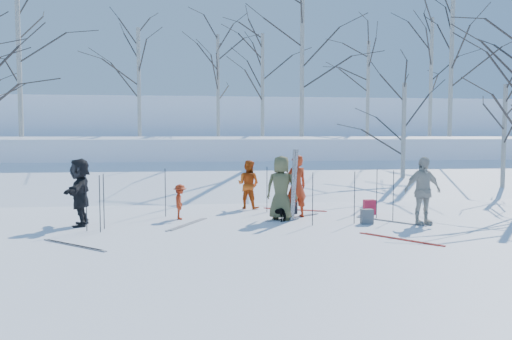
{
  "coord_description": "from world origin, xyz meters",
  "views": [
    {
      "loc": [
        -1.71,
        -12.25,
        2.27
      ],
      "look_at": [
        0.0,
        1.5,
        1.3
      ],
      "focal_mm": 35.0,
      "sensor_mm": 36.0,
      "label": 1
    }
  ],
  "objects": [
    {
      "name": "backpack_dark",
      "position": [
        1.07,
        1.86,
        0.2
      ],
      "size": [
        0.34,
        0.24,
        0.4
      ],
      "primitive_type": "cube",
      "color": "black",
      "rests_on": "ground"
    },
    {
      "name": "skier_olive_center",
      "position": [
        0.6,
        0.83,
        0.86
      ],
      "size": [
        0.99,
        0.85,
        1.72
      ],
      "primitive_type": "imported",
      "rotation": [
        0.0,
        0.0,
        2.71
      ],
      "color": "#4F4F2F",
      "rests_on": "ground"
    },
    {
      "name": "skier_grey_west",
      "position": [
        -4.55,
        0.59,
        0.85
      ],
      "size": [
        0.57,
        1.59,
        1.69
      ],
      "primitive_type": "imported",
      "rotation": [
        0.0,
        0.0,
        4.75
      ],
      "color": "black",
      "rests_on": "ground"
    },
    {
      "name": "snow_plateau",
      "position": [
        0.0,
        17.0,
        1.0
      ],
      "size": [
        70.0,
        18.0,
        2.2
      ],
      "primitive_type": "cube",
      "color": "white",
      "rests_on": "ground"
    },
    {
      "name": "ski_pair_a",
      "position": [
        3.39,
        0.19,
        0.01
      ],
      "size": [
        2.05,
        2.09,
        0.02
      ],
      "primitive_type": null,
      "rotation": [
        0.0,
        0.0,
        0.67
      ],
      "color": "silver",
      "rests_on": "ground"
    },
    {
      "name": "birch_plateau_c",
      "position": [
        1.69,
        12.44,
        4.74
      ],
      "size": [
        4.15,
        4.15,
        5.07
      ],
      "primitive_type": null,
      "color": "silver",
      "rests_on": "snow_plateau"
    },
    {
      "name": "backpack_grey",
      "position": [
        2.67,
        -0.06,
        0.19
      ],
      "size": [
        0.3,
        0.2,
        0.38
      ],
      "primitive_type": "cube",
      "color": "#565A5E",
      "rests_on": "ground"
    },
    {
      "name": "ski_pole_c",
      "position": [
        1.23,
        -0.1,
        0.67
      ],
      "size": [
        0.02,
        0.02,
        1.34
      ],
      "primitive_type": "cylinder",
      "color": "black",
      "rests_on": "ground"
    },
    {
      "name": "upright_ski_left",
      "position": [
        0.87,
        0.6,
        0.95
      ],
      "size": [
        0.12,
        0.17,
        1.9
      ],
      "primitive_type": "cube",
      "rotation": [
        0.07,
        0.0,
        0.35
      ],
      "color": "silver",
      "rests_on": "ground"
    },
    {
      "name": "birch_plateau_f",
      "position": [
        11.85,
        15.21,
        5.59
      ],
      "size": [
        5.34,
        5.34,
        6.78
      ],
      "primitive_type": null,
      "color": "silver",
      "rests_on": "snow_plateau"
    },
    {
      "name": "birch_plateau_b",
      "position": [
        3.31,
        10.73,
        5.4
      ],
      "size": [
        5.08,
        5.08,
        6.4
      ],
      "primitive_type": null,
      "color": "silver",
      "rests_on": "snow_plateau"
    },
    {
      "name": "ski_pole_f",
      "position": [
        3.52,
        0.33,
        0.67
      ],
      "size": [
        0.02,
        0.02,
        1.34
      ],
      "primitive_type": "cylinder",
      "color": "black",
      "rests_on": "ground"
    },
    {
      "name": "ski_pair_e",
      "position": [
        1.31,
        2.51,
        0.01
      ],
      "size": [
        1.73,
        2.06,
        0.02
      ],
      "primitive_type": null,
      "rotation": [
        0.0,
        0.0,
        1.1
      ],
      "color": "red",
      "rests_on": "ground"
    },
    {
      "name": "backpack_red",
      "position": [
        3.27,
        1.43,
        0.21
      ],
      "size": [
        0.32,
        0.22,
        0.42
      ],
      "primitive_type": "cube",
      "color": "#B11B35",
      "rests_on": "ground"
    },
    {
      "name": "dog",
      "position": [
        0.54,
        0.66,
        0.23
      ],
      "size": [
        0.5,
        0.59,
        0.46
      ],
      "primitive_type": "imported",
      "rotation": [
        0.0,
        0.0,
        3.72
      ],
      "color": "black",
      "rests_on": "ground"
    },
    {
      "name": "ski_pair_c",
      "position": [
        -1.89,
        0.4,
        0.01
      ],
      "size": [
        1.75,
        2.06,
        0.02
      ],
      "primitive_type": null,
      "rotation": [
        0.0,
        0.0,
        -0.48
      ],
      "color": "silver",
      "rests_on": "ground"
    },
    {
      "name": "ski_pole_a",
      "position": [
        0.82,
        2.65,
        0.67
      ],
      "size": [
        0.02,
        0.02,
        1.34
      ],
      "primitive_type": "cylinder",
      "color": "black",
      "rests_on": "ground"
    },
    {
      "name": "ski_pole_g",
      "position": [
        2.36,
        0.01,
        0.67
      ],
      "size": [
        0.02,
        0.02,
        1.34
      ],
      "primitive_type": "cylinder",
      "color": "black",
      "rests_on": "ground"
    },
    {
      "name": "birch_plateau_e",
      "position": [
        -4.41,
        13.31,
        4.89
      ],
      "size": [
        4.36,
        4.36,
        5.38
      ],
      "primitive_type": null,
      "color": "silver",
      "rests_on": "snow_plateau"
    },
    {
      "name": "skier_red_seated",
      "position": [
        -2.1,
        1.23,
        0.48
      ],
      "size": [
        0.36,
        0.62,
        0.95
      ],
      "primitive_type": "imported",
      "rotation": [
        0.0,
        0.0,
        1.56
      ],
      "color": "#B12D10",
      "rests_on": "ground"
    },
    {
      "name": "far_hill",
      "position": [
        0.0,
        38.0,
        2.0
      ],
      "size": [
        90.0,
        30.0,
        6.0
      ],
      "primitive_type": "cube",
      "color": "white",
      "rests_on": "ground"
    },
    {
      "name": "skier_redor_behind",
      "position": [
        -0.05,
        3.0,
        0.75
      ],
      "size": [
        0.92,
        0.87,
        1.5
      ],
      "primitive_type": "imported",
      "rotation": [
        0.0,
        0.0,
        2.57
      ],
      "color": "#C5490F",
      "rests_on": "ground"
    },
    {
      "name": "ground",
      "position": [
        0.0,
        0.0,
        0.0
      ],
      "size": [
        120.0,
        120.0,
        0.0
      ],
      "primitive_type": "plane",
      "color": "white",
      "rests_on": "ground"
    },
    {
      "name": "ski_pole_i",
      "position": [
        3.23,
        0.75,
        0.67
      ],
      "size": [
        0.02,
        0.02,
        1.34
      ],
      "primitive_type": "cylinder",
      "color": "black",
      "rests_on": "ground"
    },
    {
      "name": "ski_pole_e",
      "position": [
        -3.9,
        -0.35,
        0.67
      ],
      "size": [
        0.02,
        0.02,
        1.34
      ],
      "primitive_type": "cylinder",
      "color": "black",
      "rests_on": "ground"
    },
    {
      "name": "ski_pair_b",
      "position": [
        2.73,
        -2.0,
        0.01
      ],
      "size": [
        2.04,
        2.09,
        0.02
      ],
      "primitive_type": null,
      "rotation": [
        0.0,
        0.0,
        0.66
      ],
      "color": "red",
      "rests_on": "ground"
    },
    {
      "name": "skier_red_north",
      "position": [
        1.08,
        1.19,
        0.86
      ],
      "size": [
        0.73,
        0.59,
        1.72
      ],
      "primitive_type": "imported",
      "rotation": [
        0.0,
        0.0,
        3.46
      ],
      "color": "#B12D10",
      "rests_on": "ground"
    },
    {
      "name": "birch_edge_c",
      "position": [
        9.82,
        5.15,
        2.08
      ],
      "size": [
        3.51,
        3.51,
        4.16
      ],
      "primitive_type": null,
      "color": "silver",
      "rests_on": "ground"
    },
    {
      "name": "birch_plateau_a",
      "position": [
        10.71,
        10.83,
        5.64
      ],
      "size": [
        5.41,
        5.41,
        6.88
      ],
      "primitive_type": null,
      "color": "silver",
      "rests_on": "snow_plateau"
    },
    {
      "name": "ski_pole_j",
      "position": [
        0.42,
        2.23,
        0.67
      ],
      "size": [
        0.02,
        0.02,
        1.34
      ],
      "primitive_type": "cylinder",
      "color": "black",
      "rests_on": "ground"
    },
    {
      "name": "ski_pole_d",
      "position": [
        -2.51,
        1.76,
        0.67
      ],
      "size": [
        0.02,
        0.02,
        1.34
      ],
      "primitive_type": "cylinder",
      "color": "black",
      "rests_on": "ground"
    },
    {
      "name": "skier_cream_east",
      "position": [
        4.03,
        -0.32,
        0.86
      ],
      "size": [
        1.06,
        0.56,
        1.73
      ],
      "primitive_type": "imported",
      "rotation": [
        0.0,
        0.0,
        0.14
      ],
      "color": "beige",
      "rests_on": "ground"
    },
    {
      "name": "ski_pole_b",
      "position": [
        -4.25,
        -0.16,
        0.67
      ],
      "size": [
        0.02,
        0.02,
        1.34
      ],
      "primitive_type": "cylinder",
      "color": "black",
      "rests_on": "ground"
    },
    {
      "name": "snow_ramp",
      "position": [
        0.0,
        7.0,
        0.15
      ],
      "size": [
        70.0,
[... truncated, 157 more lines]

